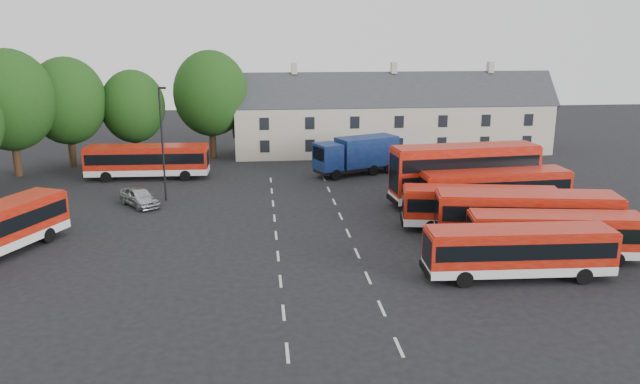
{
  "coord_description": "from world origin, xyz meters",
  "views": [
    {
      "loc": [
        -1.01,
        -38.68,
        13.91
      ],
      "look_at": [
        3.34,
        5.01,
        2.2
      ],
      "focal_mm": 35.0,
      "sensor_mm": 36.0,
      "label": 1
    }
  ],
  "objects_px": {
    "silver_car": "(139,197)",
    "bus_dd_south": "(465,171)",
    "box_truck": "(357,154)",
    "lamppost": "(163,141)",
    "bus_row_a": "(519,248)"
  },
  "relations": [
    {
      "from": "bus_dd_south",
      "to": "silver_car",
      "type": "bearing_deg",
      "value": 169.8
    },
    {
      "from": "bus_row_a",
      "to": "bus_dd_south",
      "type": "bearing_deg",
      "value": 85.09
    },
    {
      "from": "bus_dd_south",
      "to": "box_truck",
      "type": "distance_m",
      "value": 13.19
    },
    {
      "from": "bus_row_a",
      "to": "silver_car",
      "type": "height_order",
      "value": "bus_row_a"
    },
    {
      "from": "box_truck",
      "to": "bus_dd_south",
      "type": "bearing_deg",
      "value": -81.01
    },
    {
      "from": "lamppost",
      "to": "bus_dd_south",
      "type": "bearing_deg",
      "value": -8.51
    },
    {
      "from": "bus_row_a",
      "to": "bus_dd_south",
      "type": "distance_m",
      "value": 15.27
    },
    {
      "from": "silver_car",
      "to": "lamppost",
      "type": "distance_m",
      "value": 4.84
    },
    {
      "from": "lamppost",
      "to": "silver_car",
      "type": "bearing_deg",
      "value": -141.36
    },
    {
      "from": "bus_dd_south",
      "to": "silver_car",
      "type": "xyz_separation_m",
      "value": [
        -25.84,
        2.09,
        -2.0
      ]
    },
    {
      "from": "bus_row_a",
      "to": "lamppost",
      "type": "xyz_separation_m",
      "value": [
        -22.17,
        18.72,
        3.16
      ]
    },
    {
      "from": "bus_dd_south",
      "to": "lamppost",
      "type": "relative_size",
      "value": 1.29
    },
    {
      "from": "silver_car",
      "to": "bus_dd_south",
      "type": "bearing_deg",
      "value": -40.21
    },
    {
      "from": "bus_dd_south",
      "to": "box_truck",
      "type": "height_order",
      "value": "bus_dd_south"
    },
    {
      "from": "bus_row_a",
      "to": "silver_car",
      "type": "bearing_deg",
      "value": 146.24
    }
  ]
}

